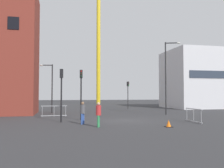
{
  "coord_description": "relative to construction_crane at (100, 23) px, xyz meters",
  "views": [
    {
      "loc": [
        -5.35,
        -19.84,
        2.16
      ],
      "look_at": [
        0.0,
        5.28,
        3.27
      ],
      "focal_mm": 39.4,
      "sensor_mm": 36.0,
      "label": 1
    }
  ],
  "objects": [
    {
      "name": "traffic_light_crosswalk",
      "position": [
        -8.97,
        -36.04,
        -16.0
      ],
      "size": [
        0.28,
        0.38,
        4.18
      ],
      "color": "black",
      "rests_on": "ground"
    },
    {
      "name": "safety_barrier_left_run",
      "position": [
        1.08,
        -38.37,
        -18.22
      ],
      "size": [
        0.21,
        2.59,
        1.08
      ],
      "color": "#9EA0A5",
      "rests_on": "ground"
    },
    {
      "name": "pedestrian_walking",
      "position": [
        -7.45,
        -37.71,
        -17.84
      ],
      "size": [
        0.34,
        0.34,
        1.64
      ],
      "color": "#33519E",
      "rests_on": "ground"
    },
    {
      "name": "traffic_cone_orange",
      "position": [
        -1.97,
        -40.44,
        -18.57
      ],
      "size": [
        0.46,
        0.46,
        0.47
      ],
      "color": "black",
      "rests_on": "ground"
    },
    {
      "name": "traffic_light_island",
      "position": [
        0.95,
        -20.12,
        -16.02
      ],
      "size": [
        0.37,
        0.37,
        4.13
      ],
      "color": "#232326",
      "rests_on": "ground"
    },
    {
      "name": "pedestrian_waiting",
      "position": [
        -6.55,
        -39.5,
        -17.83
      ],
      "size": [
        0.34,
        0.34,
        1.65
      ],
      "color": "#2D844C",
      "rests_on": "ground"
    },
    {
      "name": "ground",
      "position": [
        -3.75,
        -35.91,
        -18.79
      ],
      "size": [
        160.0,
        160.0,
        0.0
      ],
      "primitive_type": "plane",
      "color": "#333335"
    },
    {
      "name": "safety_barrier_right_run",
      "position": [
        -9.62,
        -30.9,
        -18.22
      ],
      "size": [
        2.5,
        0.26,
        1.08
      ],
      "color": "#9EA0A5",
      "rests_on": "ground"
    },
    {
      "name": "office_block",
      "position": [
        13.88,
        -19.13,
        -14.1
      ],
      "size": [
        11.29,
        9.06,
        9.38
      ],
      "color": "silver",
      "rests_on": "ground"
    },
    {
      "name": "streetlamp_short",
      "position": [
        -10.19,
        -25.97,
        -15.35
      ],
      "size": [
        1.53,
        0.37,
        5.74
      ],
      "color": "#232326",
      "rests_on": "ground"
    },
    {
      "name": "traffic_light_verge",
      "position": [
        -7.32,
        -34.71,
        -15.93
      ],
      "size": [
        0.26,
        0.38,
        4.28
      ],
      "color": "black",
      "rests_on": "ground"
    },
    {
      "name": "construction_crane",
      "position": [
        0.0,
        0.0,
        0.0
      ],
      "size": [
        19.22,
        2.32,
        28.9
      ],
      "color": "yellow",
      "rests_on": "ground"
    },
    {
      "name": "streetlamp_tall",
      "position": [
        2.32,
        -31.03,
        -14.21
      ],
      "size": [
        1.63,
        0.63,
        7.88
      ],
      "color": "#232326",
      "rests_on": "ground"
    }
  ]
}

